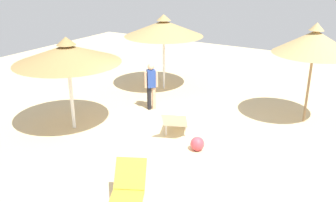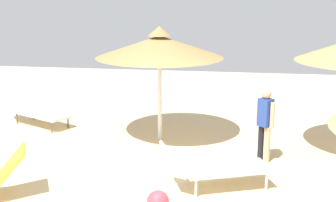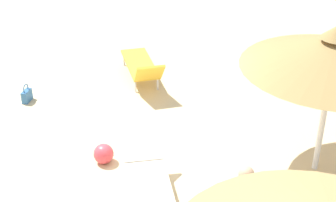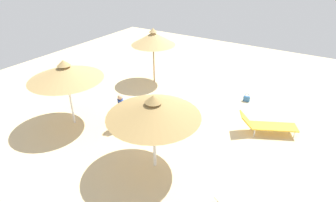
{
  "view_description": "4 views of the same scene",
  "coord_description": "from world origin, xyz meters",
  "px_view_note": "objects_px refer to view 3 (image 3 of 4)",
  "views": [
    {
      "loc": [
        -7.48,
        -4.34,
        4.43
      ],
      "look_at": [
        -0.6,
        -0.24,
        1.39
      ],
      "focal_mm": 38.97,
      "sensor_mm": 36.0,
      "label": 1
    },
    {
      "loc": [
        1.11,
        -7.39,
        3.44
      ],
      "look_at": [
        -0.1,
        0.43,
        1.51
      ],
      "focal_mm": 49.7,
      "sensor_mm": 36.0,
      "label": 2
    },
    {
      "loc": [
        6.7,
        1.8,
        5.15
      ],
      "look_at": [
        -0.49,
        0.28,
        1.13
      ],
      "focal_mm": 52.95,
      "sensor_mm": 36.0,
      "label": 3
    },
    {
      "loc": [
        -4.7,
        8.54,
        6.24
      ],
      "look_at": [
        0.22,
        0.59,
        1.14
      ],
      "focal_mm": 29.11,
      "sensor_mm": 36.0,
      "label": 4
    }
  ],
  "objects_px": {
    "handbag": "(27,95)",
    "beach_ball": "(104,154)",
    "lounge_chair_front": "(142,66)",
    "lounge_chair_near_right": "(148,177)",
    "parasol_umbrella_center": "(335,53)"
  },
  "relations": [
    {
      "from": "handbag",
      "to": "beach_ball",
      "type": "height_order",
      "value": "handbag"
    },
    {
      "from": "lounge_chair_front",
      "to": "lounge_chair_near_right",
      "type": "height_order",
      "value": "lounge_chair_near_right"
    },
    {
      "from": "handbag",
      "to": "beach_ball",
      "type": "relative_size",
      "value": 1.16
    },
    {
      "from": "lounge_chair_front",
      "to": "beach_ball",
      "type": "distance_m",
      "value": 3.25
    },
    {
      "from": "lounge_chair_front",
      "to": "handbag",
      "type": "relative_size",
      "value": 5.38
    },
    {
      "from": "parasol_umbrella_center",
      "to": "lounge_chair_near_right",
      "type": "distance_m",
      "value": 3.45
    },
    {
      "from": "parasol_umbrella_center",
      "to": "lounge_chair_front",
      "type": "xyz_separation_m",
      "value": [
        -2.64,
        -3.78,
        -1.77
      ]
    },
    {
      "from": "lounge_chair_front",
      "to": "lounge_chair_near_right",
      "type": "relative_size",
      "value": 1.11
    },
    {
      "from": "lounge_chair_near_right",
      "to": "handbag",
      "type": "bearing_deg",
      "value": -127.8
    },
    {
      "from": "handbag",
      "to": "lounge_chair_near_right",
      "type": "bearing_deg",
      "value": 52.2
    },
    {
      "from": "handbag",
      "to": "lounge_chair_front",
      "type": "bearing_deg",
      "value": 123.12
    },
    {
      "from": "parasol_umbrella_center",
      "to": "beach_ball",
      "type": "bearing_deg",
      "value": -80.7
    },
    {
      "from": "lounge_chair_near_right",
      "to": "handbag",
      "type": "height_order",
      "value": "lounge_chair_near_right"
    },
    {
      "from": "parasol_umbrella_center",
      "to": "beach_ball",
      "type": "height_order",
      "value": "parasol_umbrella_center"
    },
    {
      "from": "parasol_umbrella_center",
      "to": "lounge_chair_near_right",
      "type": "bearing_deg",
      "value": -62.14
    }
  ]
}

